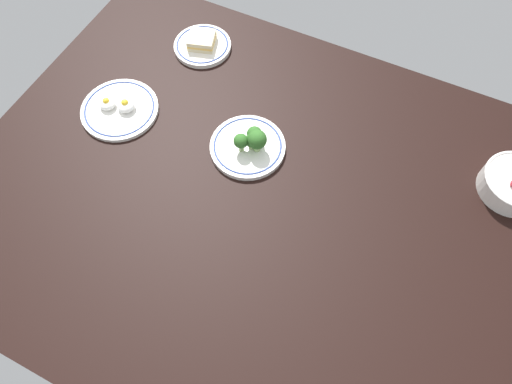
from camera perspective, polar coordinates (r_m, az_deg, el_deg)
name	(u,v)px	position (r cm, az deg, el deg)	size (l,w,h in cm)	color
dining_table	(256,199)	(116.93, 0.00, -0.93)	(148.96, 115.77, 4.00)	black
plate_broccoli	(249,144)	(120.58, -0.87, 5.95)	(20.08, 20.08, 8.48)	white
plate_sandwich	(202,44)	(146.17, -6.71, 17.82)	(17.32, 17.32, 4.60)	white
plate_eggs	(119,109)	(134.66, -16.67, 9.94)	(21.54, 21.54, 4.66)	white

